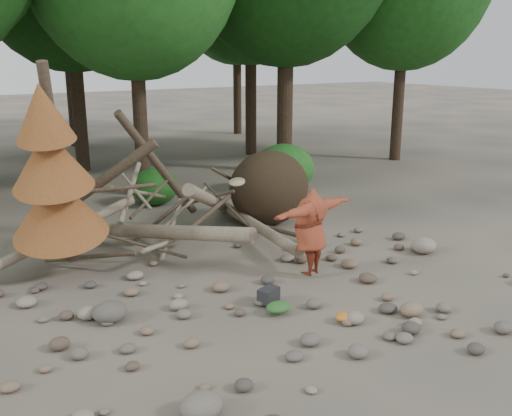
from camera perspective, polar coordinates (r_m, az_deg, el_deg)
ground at (r=10.69m, az=2.62°, el=-9.36°), size 120.00×120.00×0.00m
deadfall_pile at (r=14.79m, az=-0.40°, el=1.58°), size 8.55×5.24×3.30m
dead_conifer at (r=11.80m, az=-19.63°, el=2.93°), size 2.06×2.16×4.35m
bush_mid at (r=17.43m, az=-10.10°, el=2.13°), size 1.40×1.40×1.12m
bush_right at (r=18.69m, az=2.81°, el=3.98°), size 2.00×2.00×1.60m
frisbee_thrower at (r=11.53m, az=5.46°, el=-2.34°), size 3.35×1.23×2.34m
backpack at (r=10.53m, az=1.27°, el=-8.98°), size 0.46×0.38×0.26m
cloth_green at (r=10.19m, az=2.25°, el=-10.13°), size 0.46×0.38×0.17m
cloth_orange at (r=10.02m, az=8.83°, el=-10.93°), size 0.34×0.28×0.12m
boulder_front_left at (r=7.62m, az=-5.49°, el=-19.05°), size 0.55×0.50×0.33m
boulder_front_right at (r=10.46m, az=15.31°, el=-9.75°), size 0.42×0.38×0.25m
boulder_mid_right at (r=13.66m, az=16.43°, el=-3.61°), size 0.60×0.54×0.36m
boulder_mid_left at (r=10.20m, az=-14.40°, el=-10.02°), size 0.60×0.54×0.36m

